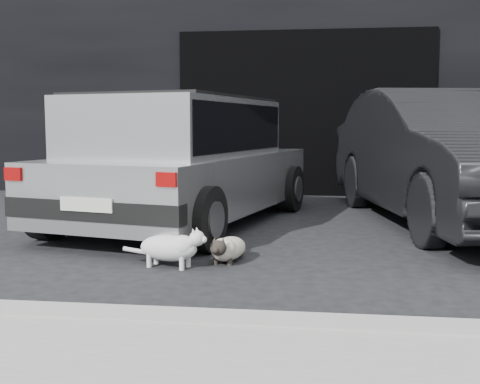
# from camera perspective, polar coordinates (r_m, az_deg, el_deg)

# --- Properties ---
(ground) EXTENTS (80.00, 80.00, 0.00)m
(ground) POSITION_cam_1_polar(r_m,az_deg,el_deg) (5.89, -4.82, -4.64)
(ground) COLOR black
(ground) RESTS_ON ground
(building_facade) EXTENTS (34.00, 4.00, 5.00)m
(building_facade) POSITION_cam_1_polar(r_m,az_deg,el_deg) (11.73, 6.46, 13.08)
(building_facade) COLOR black
(building_facade) RESTS_ON ground
(garage_opening) EXTENTS (4.00, 0.10, 2.60)m
(garage_opening) POSITION_cam_1_polar(r_m,az_deg,el_deg) (9.64, 6.14, 7.40)
(garage_opening) COLOR black
(garage_opening) RESTS_ON ground
(curb) EXTENTS (18.00, 0.25, 0.12)m
(curb) POSITION_cam_1_polar(r_m,az_deg,el_deg) (3.24, 2.83, -12.83)
(curb) COLOR #989792
(curb) RESTS_ON ground
(silver_hatchback) EXTENTS (2.61, 4.18, 1.43)m
(silver_hatchback) POSITION_cam_1_polar(r_m,az_deg,el_deg) (6.78, -5.46, 3.47)
(silver_hatchback) COLOR #A8ABAC
(silver_hatchback) RESTS_ON ground
(second_car) EXTENTS (2.45, 4.89, 1.54)m
(second_car) POSITION_cam_1_polar(r_m,az_deg,el_deg) (7.20, 19.27, 3.21)
(second_car) COLOR black
(second_car) RESTS_ON ground
(cat_siamese) EXTENTS (0.33, 0.72, 0.25)m
(cat_siamese) POSITION_cam_1_polar(r_m,az_deg,el_deg) (4.95, -1.25, -5.40)
(cat_siamese) COLOR beige
(cat_siamese) RESTS_ON ground
(cat_white) EXTENTS (0.71, 0.34, 0.34)m
(cat_white) POSITION_cam_1_polar(r_m,az_deg,el_deg) (4.80, -6.44, -5.21)
(cat_white) COLOR silver
(cat_white) RESTS_ON ground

